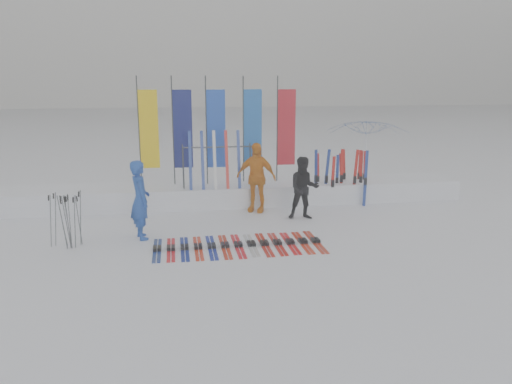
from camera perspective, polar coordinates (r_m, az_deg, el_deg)
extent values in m
plane|color=white|center=(10.91, 0.33, -7.00)|extent=(120.00, 120.00, 0.00)
cube|color=white|center=(15.20, -2.59, -0.15)|extent=(14.00, 1.60, 0.60)
imported|color=#1D47AA|center=(11.97, -13.10, -0.88)|extent=(0.63, 0.78, 1.87)
imported|color=black|center=(13.41, 5.50, 0.44)|extent=(0.90, 0.74, 1.69)
imported|color=orange|center=(14.09, 0.01, 1.69)|extent=(1.25, 0.97, 1.97)
imported|color=white|center=(17.38, 12.49, 4.28)|extent=(2.84, 2.89, 2.45)
cube|color=navy|center=(11.26, -11.24, -6.42)|extent=(0.17, 1.58, 0.07)
cube|color=red|center=(11.25, -9.70, -6.37)|extent=(0.17, 1.59, 0.07)
cube|color=navy|center=(11.25, -8.16, -6.31)|extent=(0.17, 1.64, 0.07)
cube|color=red|center=(11.26, -6.63, -6.25)|extent=(0.17, 1.63, 0.07)
cube|color=navy|center=(11.28, -5.09, -6.19)|extent=(0.17, 1.67, 0.07)
cube|color=#B8270E|center=(11.30, -3.57, -6.12)|extent=(0.17, 1.68, 0.07)
cube|color=red|center=(11.33, -2.05, -6.05)|extent=(0.17, 1.69, 0.07)
cube|color=#B4B6BB|center=(11.37, -0.54, -5.98)|extent=(0.17, 1.59, 0.07)
cube|color=#B0170E|center=(11.42, 0.96, -5.90)|extent=(0.17, 1.67, 0.07)
cube|color=#AF150E|center=(11.48, 2.44, -5.81)|extent=(0.17, 1.63, 0.07)
cube|color=red|center=(11.54, 3.91, -5.73)|extent=(0.17, 1.59, 0.07)
cube|color=red|center=(11.61, 5.36, -5.64)|extent=(0.17, 1.60, 0.07)
cube|color=#B2220E|center=(11.69, 6.79, -5.55)|extent=(0.17, 1.65, 0.07)
cylinder|color=#595B60|center=(12.02, -22.41, -3.06)|extent=(0.10, 0.07, 1.22)
cylinder|color=#595B60|center=(11.81, -20.71, -3.20)|extent=(0.11, 0.02, 1.21)
cylinder|color=#595B60|center=(11.83, -20.70, -3.20)|extent=(0.06, 0.06, 1.20)
cylinder|color=#595B60|center=(11.91, -21.26, -3.12)|extent=(0.12, 0.13, 1.21)
cylinder|color=#595B60|center=(11.81, -21.24, -3.36)|extent=(0.15, 0.07, 1.16)
cylinder|color=#595B60|center=(12.00, -19.41, -2.76)|extent=(0.08, 0.08, 1.26)
cylinder|color=#595B60|center=(11.74, -20.00, -3.29)|extent=(0.09, 0.09, 1.19)
cylinder|color=#595B60|center=(11.76, -20.51, -3.16)|extent=(0.02, 0.02, 1.25)
cylinder|color=#595B60|center=(12.04, -19.61, -3.01)|extent=(0.11, 0.10, 1.14)
cylinder|color=#595B60|center=(11.80, -20.86, -3.26)|extent=(0.13, 0.02, 1.20)
cylinder|color=#595B60|center=(12.06, -21.93, -2.90)|extent=(0.11, 0.03, 1.24)
cylinder|color=#383A3F|center=(15.16, -13.22, 6.77)|extent=(0.04, 0.04, 3.20)
cube|color=yellow|center=(15.14, -12.13, 7.01)|extent=(0.55, 0.03, 2.30)
cylinder|color=#383A3F|center=(15.03, -9.46, 6.89)|extent=(0.04, 0.04, 3.20)
cube|color=navy|center=(15.02, -8.35, 7.11)|extent=(0.55, 0.03, 2.30)
cylinder|color=#383A3F|center=(14.96, -5.68, 6.97)|extent=(0.04, 0.04, 3.20)
cube|color=blue|center=(14.97, -4.57, 7.19)|extent=(0.55, 0.03, 2.30)
cylinder|color=#383A3F|center=(15.27, -1.45, 7.14)|extent=(0.04, 0.04, 3.20)
cube|color=blue|center=(15.30, -0.37, 7.35)|extent=(0.55, 0.03, 2.30)
cylinder|color=#383A3F|center=(15.37, 2.44, 7.17)|extent=(0.04, 0.04, 3.20)
cube|color=red|center=(15.43, 3.50, 7.37)|extent=(0.55, 0.03, 2.30)
cylinder|color=#383A3F|center=(14.28, -8.29, 2.68)|extent=(0.04, 0.30, 1.23)
cylinder|color=#383A3F|center=(14.78, -8.33, 3.01)|extent=(0.04, 0.30, 1.23)
cylinder|color=#383A3F|center=(14.46, -0.33, 2.93)|extent=(0.04, 0.30, 1.23)
cylinder|color=#383A3F|center=(14.94, -0.63, 3.25)|extent=(0.04, 0.30, 1.23)
cylinder|color=#383A3F|center=(14.50, -4.41, 5.14)|extent=(2.00, 0.04, 0.04)
cube|color=red|center=(16.13, 11.70, 2.02)|extent=(0.09, 0.04, 1.52)
cube|color=red|center=(16.23, 11.92, 2.03)|extent=(0.09, 0.04, 1.50)
cube|color=red|center=(15.24, 11.23, 1.70)|extent=(0.09, 0.04, 1.67)
cube|color=red|center=(14.96, 8.75, 1.25)|extent=(0.09, 0.03, 1.49)
cube|color=red|center=(15.51, 7.09, 1.69)|extent=(0.09, 0.03, 1.48)
cube|color=navy|center=(15.10, 12.41, 1.52)|extent=(0.09, 0.03, 1.66)
cube|color=red|center=(15.36, 9.74, 1.82)|extent=(0.09, 0.02, 1.65)
cube|color=navy|center=(15.39, 9.24, 1.51)|extent=(0.09, 0.04, 1.47)
cube|color=red|center=(16.07, 12.32, 1.95)|extent=(0.09, 0.03, 1.52)
cube|color=red|center=(16.01, 10.04, 2.06)|extent=(0.09, 0.04, 1.55)
cube|color=red|center=(15.73, 9.70, 1.73)|extent=(0.09, 0.04, 1.47)
cube|color=navy|center=(15.20, 8.05, 1.78)|extent=(0.09, 0.03, 1.66)
cube|color=red|center=(15.61, 11.89, 1.65)|extent=(0.09, 0.03, 1.52)
cube|color=navy|center=(15.31, 6.87, 1.81)|extent=(0.09, 0.04, 1.62)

